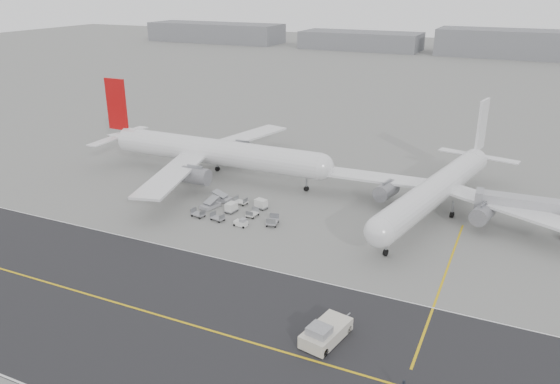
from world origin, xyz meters
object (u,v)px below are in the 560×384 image
at_px(airliner_a, 210,151).
at_px(airliner_b, 438,188).
at_px(jet_bridge, 527,207).
at_px(pushback_tug, 325,333).

height_order(airliner_a, airliner_b, airliner_a).
relative_size(airliner_a, jet_bridge, 3.32).
bearing_deg(airliner_b, jet_bridge, 6.08).
distance_m(airliner_a, pushback_tug, 59.68).
bearing_deg(airliner_a, airliner_b, -91.05).
height_order(airliner_b, pushback_tug, airliner_b).
bearing_deg(pushback_tug, jet_bridge, 75.93).
xyz_separation_m(airliner_b, jet_bridge, (14.30, -1.41, -0.57)).
bearing_deg(pushback_tug, airliner_b, 94.54).
bearing_deg(jet_bridge, pushback_tug, -117.80).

